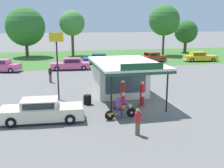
% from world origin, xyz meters
% --- Properties ---
extents(ground_plane, '(300.00, 300.00, 0.00)m').
position_xyz_m(ground_plane, '(0.00, 0.00, 0.00)').
color(ground_plane, slate).
extents(grass_verge_strip, '(120.00, 24.00, 0.01)m').
position_xyz_m(grass_verge_strip, '(0.00, 30.00, 0.00)').
color(grass_verge_strip, '#3D6B2D').
rests_on(grass_verge_strip, ground).
extents(service_station_kiosk, '(4.87, 7.88, 3.57)m').
position_xyz_m(service_station_kiosk, '(-1.50, 3.61, 1.81)').
color(service_station_kiosk, silver).
rests_on(service_station_kiosk, ground).
extents(gas_pump_nearside, '(0.44, 0.44, 2.12)m').
position_xyz_m(gas_pump_nearside, '(-2.25, 0.32, 0.97)').
color(gas_pump_nearside, slate).
rests_on(gas_pump_nearside, ground).
extents(gas_pump_offside, '(0.44, 0.44, 1.90)m').
position_xyz_m(gas_pump_offside, '(-0.76, 0.32, 0.87)').
color(gas_pump_offside, slate).
rests_on(gas_pump_offside, ground).
extents(motorcycle_with_rider, '(2.17, 0.71, 1.58)m').
position_xyz_m(motorcycle_with_rider, '(-3.03, -1.89, 0.65)').
color(motorcycle_with_rider, black).
rests_on(motorcycle_with_rider, ground).
extents(featured_classic_sedan, '(5.43, 2.13, 1.47)m').
position_xyz_m(featured_classic_sedan, '(-7.98, -1.24, 0.68)').
color(featured_classic_sedan, beige).
rests_on(featured_classic_sedan, ground).
extents(parked_car_second_row_spare, '(5.60, 2.35, 1.53)m').
position_xyz_m(parked_car_second_row_spare, '(16.31, 21.05, 0.70)').
color(parked_car_second_row_spare, gold).
rests_on(parked_car_second_row_spare, ground).
extents(parked_car_back_row_centre_left, '(5.49, 3.15, 1.58)m').
position_xyz_m(parked_car_back_row_centre_left, '(-13.49, 18.19, 0.71)').
color(parked_car_back_row_centre_left, '#E55993').
rests_on(parked_car_back_row_centre_left, ground).
extents(parked_car_back_row_right, '(5.16, 2.85, 1.55)m').
position_xyz_m(parked_car_back_row_right, '(8.34, 21.91, 0.71)').
color(parked_car_back_row_right, '#993819').
rests_on(parked_car_back_row_right, ground).
extents(parked_car_back_row_left, '(5.82, 2.96, 1.55)m').
position_xyz_m(parked_car_back_row_left, '(0.19, 21.88, 0.69)').
color(parked_car_back_row_left, '#19479E').
rests_on(parked_car_back_row_left, ground).
extents(parked_car_back_row_far_left, '(5.39, 2.22, 1.53)m').
position_xyz_m(parked_car_back_row_far_left, '(-4.65, 17.81, 0.70)').
color(parked_car_back_row_far_left, '#E55993').
rests_on(parked_car_back_row_far_left, ground).
extents(bystander_strolling_foreground, '(0.34, 0.34, 1.54)m').
position_xyz_m(bystander_strolling_foreground, '(-2.75, -4.65, 0.81)').
color(bystander_strolling_foreground, brown).
rests_on(bystander_strolling_foreground, ground).
extents(bystander_admiring_sedan, '(0.34, 0.34, 1.68)m').
position_xyz_m(bystander_admiring_sedan, '(-7.36, 10.36, 0.89)').
color(bystander_admiring_sedan, brown).
rests_on(bystander_admiring_sedan, ground).
extents(tree_oak_centre, '(4.69, 4.69, 8.38)m').
position_xyz_m(tree_oak_centre, '(-2.86, 33.29, 5.93)').
color(tree_oak_centre, brown).
rests_on(tree_oak_centre, ground).
extents(tree_oak_distant_spare, '(4.71, 4.71, 6.66)m').
position_xyz_m(tree_oak_distant_spare, '(20.28, 33.44, 4.22)').
color(tree_oak_distant_spare, brown).
rests_on(tree_oak_distant_spare, ground).
extents(tree_oak_far_right, '(5.71, 5.71, 9.39)m').
position_xyz_m(tree_oak_far_right, '(13.98, 29.94, 6.38)').
color(tree_oak_far_right, brown).
rests_on(tree_oak_far_right, ground).
extents(tree_oak_left, '(6.95, 6.95, 8.89)m').
position_xyz_m(tree_oak_left, '(-11.43, 33.41, 5.32)').
color(tree_oak_left, brown).
rests_on(tree_oak_left, ground).
extents(roadside_pole_sign, '(1.10, 0.12, 5.39)m').
position_xyz_m(roadside_pole_sign, '(-6.75, 3.58, 3.63)').
color(roadside_pole_sign, black).
rests_on(roadside_pole_sign, ground).
extents(spare_tire_stack, '(0.60, 0.60, 0.72)m').
position_xyz_m(spare_tire_stack, '(-4.67, 1.74, 0.36)').
color(spare_tire_stack, black).
rests_on(spare_tire_stack, ground).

